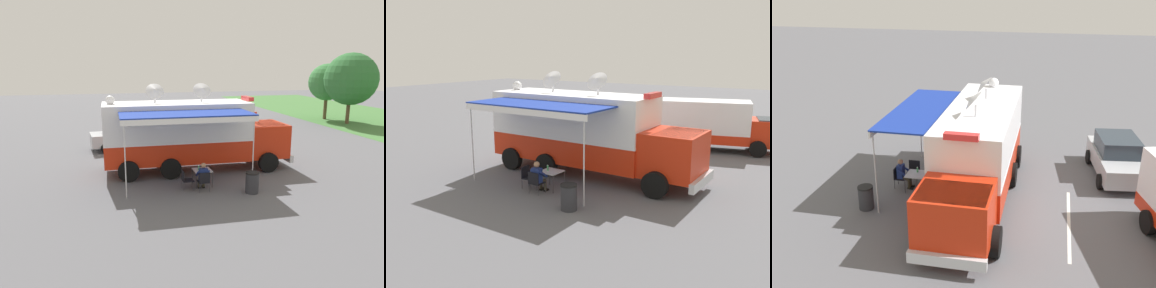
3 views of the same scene
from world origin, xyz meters
TOP-DOWN VIEW (x-y plane):
  - ground_plane at (0.00, 0.00)m, footprint 100.00×100.00m
  - lot_stripe at (-3.52, 2.07)m, footprint 0.17×4.80m
  - command_truck at (0.04, 0.75)m, footprint 4.91×9.51m
  - folding_table at (2.52, 0.65)m, footprint 0.81×0.81m
  - water_bottle at (2.52, 0.49)m, footprint 0.07×0.07m
  - folding_chair_at_table at (3.32, 0.52)m, footprint 0.48×0.48m
  - folding_chair_beside_table at (2.90, -0.20)m, footprint 0.48×0.48m
  - seated_responder at (3.13, 0.52)m, footprint 0.66×0.55m
  - trash_bin at (3.94, 2.46)m, footprint 0.57×0.57m
  - support_truck at (-7.61, 3.82)m, footprint 3.67×7.09m
  - car_behind_truck at (-5.55, -2.37)m, footprint 2.38×4.38m

SIDE VIEW (x-z plane):
  - ground_plane at x=0.00m, z-range 0.00..0.00m
  - lot_stripe at x=-3.52m, z-range 0.00..0.01m
  - trash_bin at x=3.94m, z-range 0.00..0.91m
  - folding_chair_at_table at x=3.32m, z-range 0.08..0.95m
  - folding_chair_beside_table at x=2.90m, z-range 0.08..0.95m
  - seated_responder at x=3.13m, z-range 0.03..1.28m
  - folding_table at x=2.52m, z-range 0.31..1.04m
  - water_bottle at x=2.52m, z-range 0.72..0.95m
  - car_behind_truck at x=-5.55m, z-range 0.00..1.76m
  - support_truck at x=-7.61m, z-range 0.04..2.74m
  - command_truck at x=0.04m, z-range -0.32..4.21m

